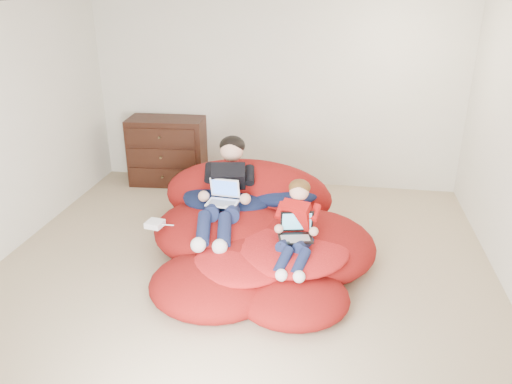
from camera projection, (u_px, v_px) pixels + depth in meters
name	position (u px, v px, depth m)	size (l,w,h in m)	color
room_shell	(241.00, 253.00, 4.88)	(5.10, 5.10, 2.77)	tan
dresser	(168.00, 151.00, 7.03)	(1.08, 0.62, 0.94)	black
beanbag_pile	(255.00, 233.00, 5.17)	(2.39, 2.42, 0.89)	maroon
cream_pillow	(222.00, 174.00, 5.75)	(0.48, 0.30, 0.30)	silver
older_boy	(226.00, 186.00, 5.19)	(0.43, 1.31, 0.81)	black
younger_boy	(297.00, 223.00, 4.60)	(0.35, 0.88, 0.65)	red
laptop_white	(224.00, 196.00, 5.11)	(0.33, 0.30, 0.23)	white
laptop_black	(296.00, 231.00, 4.59)	(0.35, 0.32, 0.23)	black
power_adapter	(155.00, 224.00, 5.02)	(0.16, 0.16, 0.06)	white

